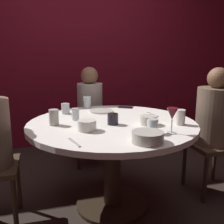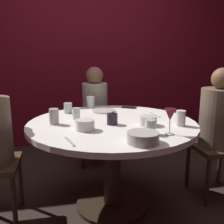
# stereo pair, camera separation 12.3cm
# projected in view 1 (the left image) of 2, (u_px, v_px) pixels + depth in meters

# --- Properties ---
(ground_plane) EXTENTS (8.00, 8.00, 0.00)m
(ground_plane) POSITION_uv_depth(u_px,v_px,m) (112.00, 205.00, 2.23)
(ground_plane) COLOR #2D231E
(back_wall) EXTENTS (6.00, 0.10, 2.60)m
(back_wall) POSITION_uv_depth(u_px,v_px,m) (79.00, 51.00, 3.55)
(back_wall) COLOR maroon
(back_wall) RESTS_ON ground
(dining_table) EXTENTS (1.33, 1.33, 0.73)m
(dining_table) POSITION_uv_depth(u_px,v_px,m) (112.00, 140.00, 2.10)
(dining_table) COLOR white
(dining_table) RESTS_ON ground
(seated_diner_back) EXTENTS (0.40, 0.40, 1.12)m
(seated_diner_back) POSITION_uv_depth(u_px,v_px,m) (90.00, 105.00, 2.97)
(seated_diner_back) COLOR #3F2D1E
(seated_diner_back) RESTS_ON ground
(seated_diner_right) EXTENTS (0.40, 0.40, 1.15)m
(seated_diner_right) POSITION_uv_depth(u_px,v_px,m) (215.00, 117.00, 2.32)
(seated_diner_right) COLOR #3F2D1E
(seated_diner_right) RESTS_ON ground
(candle_holder) EXTENTS (0.08, 0.08, 0.11)m
(candle_holder) POSITION_uv_depth(u_px,v_px,m) (113.00, 119.00, 1.98)
(candle_holder) COLOR black
(candle_holder) RESTS_ON dining_table
(wine_glass) EXTENTS (0.08, 0.08, 0.18)m
(wine_glass) POSITION_uv_depth(u_px,v_px,m) (172.00, 115.00, 1.74)
(wine_glass) COLOR silver
(wine_glass) RESTS_ON dining_table
(dinner_plate) EXTENTS (0.22, 0.22, 0.01)m
(dinner_plate) POSITION_uv_depth(u_px,v_px,m) (101.00, 111.00, 2.42)
(dinner_plate) COLOR beige
(dinner_plate) RESTS_ON dining_table
(cell_phone) EXTENTS (0.16, 0.13, 0.01)m
(cell_phone) POSITION_uv_depth(u_px,v_px,m) (126.00, 107.00, 2.60)
(cell_phone) COLOR black
(cell_phone) RESTS_ON dining_table
(bowl_serving_large) EXTENTS (0.20, 0.20, 0.07)m
(bowl_serving_large) POSITION_uv_depth(u_px,v_px,m) (148.00, 137.00, 1.58)
(bowl_serving_large) COLOR #B2ADA3
(bowl_serving_large) RESTS_ON dining_table
(bowl_salad_center) EXTENTS (0.13, 0.13, 0.07)m
(bowl_salad_center) POSITION_uv_depth(u_px,v_px,m) (87.00, 125.00, 1.83)
(bowl_salad_center) COLOR silver
(bowl_salad_center) RESTS_ON dining_table
(bowl_small_white) EXTENTS (0.13, 0.13, 0.07)m
(bowl_small_white) POSITION_uv_depth(u_px,v_px,m) (149.00, 120.00, 1.98)
(bowl_small_white) COLOR beige
(bowl_small_white) RESTS_ON dining_table
(cup_near_candle) EXTENTS (0.08, 0.08, 0.11)m
(cup_near_candle) POSITION_uv_depth(u_px,v_px,m) (87.00, 102.00, 2.59)
(cup_near_candle) COLOR silver
(cup_near_candle) RESTS_ON dining_table
(cup_by_left_diner) EXTENTS (0.07, 0.07, 0.12)m
(cup_by_left_diner) POSITION_uv_depth(u_px,v_px,m) (54.00, 117.00, 1.96)
(cup_by_left_diner) COLOR #B2ADA3
(cup_by_left_diner) RESTS_ON dining_table
(cup_by_right_diner) EXTENTS (0.07, 0.07, 0.09)m
(cup_by_right_diner) POSITION_uv_depth(u_px,v_px,m) (65.00, 109.00, 2.34)
(cup_by_right_diner) COLOR silver
(cup_by_right_diner) RESTS_ON dining_table
(cup_center_front) EXTENTS (0.06, 0.06, 0.10)m
(cup_center_front) POSITION_uv_depth(u_px,v_px,m) (75.00, 114.00, 2.12)
(cup_center_front) COLOR silver
(cup_center_front) RESTS_ON dining_table
(cup_far_edge) EXTENTS (0.07, 0.07, 0.12)m
(cup_far_edge) POSITION_uv_depth(u_px,v_px,m) (180.00, 117.00, 1.98)
(cup_far_edge) COLOR silver
(cup_far_edge) RESTS_ON dining_table
(cup_beside_wine) EXTENTS (0.07, 0.07, 0.10)m
(cup_beside_wine) POSITION_uv_depth(u_px,v_px,m) (153.00, 126.00, 1.76)
(cup_beside_wine) COLOR silver
(cup_beside_wine) RESTS_ON dining_table
(fork_near_plate) EXTENTS (0.04, 0.18, 0.01)m
(fork_near_plate) POSITION_uv_depth(u_px,v_px,m) (152.00, 114.00, 2.31)
(fork_near_plate) COLOR #B7B7BC
(fork_near_plate) RESTS_ON dining_table
(knife_near_plate) EXTENTS (0.06, 0.18, 0.01)m
(knife_near_plate) POSITION_uv_depth(u_px,v_px,m) (74.00, 142.00, 1.58)
(knife_near_plate) COLOR #B7B7BC
(knife_near_plate) RESTS_ON dining_table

